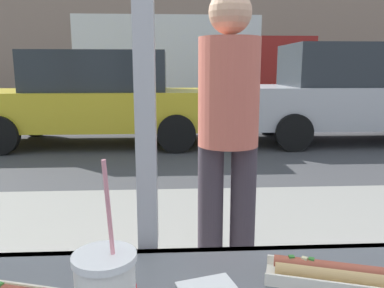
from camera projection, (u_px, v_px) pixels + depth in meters
name	position (u px, v px, depth m)	size (l,w,h in m)	color
ground_plane	(168.00, 129.00, 8.97)	(60.00, 60.00, 0.00)	#424244
sidewalk_strip	(163.00, 261.00, 2.69)	(16.00, 2.80, 0.14)	gray
building_facade_far	(169.00, 38.00, 23.81)	(28.00, 1.20, 6.42)	gray
hotdog_tray_near	(329.00, 273.00, 0.83)	(0.28, 0.17, 0.05)	silver
parked_car_yellow	(98.00, 98.00, 7.08)	(4.64, 1.94, 1.69)	gold
parked_car_silver	(351.00, 94.00, 7.33)	(4.50, 1.91, 1.83)	#BCBCC1
box_truck	(190.00, 61.00, 12.58)	(7.33, 2.44, 2.94)	silver
pedestrian	(228.00, 128.00, 2.04)	(0.32, 0.32, 1.63)	#3C333D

